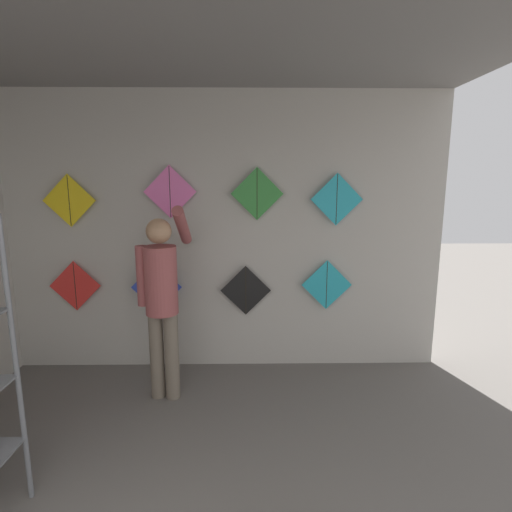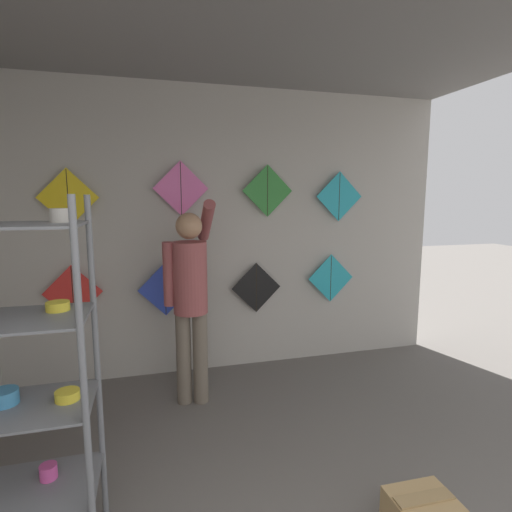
# 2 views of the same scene
# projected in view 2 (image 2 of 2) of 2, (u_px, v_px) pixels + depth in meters

# --- Properties ---
(back_panel) EXTENTS (4.78, 0.06, 2.80)m
(back_panel) POSITION_uv_depth(u_px,v_px,m) (216.00, 232.00, 3.97)
(back_panel) COLOR #BCB7AD
(back_panel) RESTS_ON ground
(shopkeeper) EXTENTS (0.43, 0.57, 1.73)m
(shopkeeper) POSITION_uv_depth(u_px,v_px,m) (190.00, 291.00, 3.31)
(shopkeeper) COLOR #726656
(shopkeeper) RESTS_ON ground
(kite_0) EXTENTS (0.52, 0.01, 0.52)m
(kite_0) POSITION_uv_depth(u_px,v_px,m) (73.00, 293.00, 3.62)
(kite_0) COLOR red
(kite_1) EXTENTS (0.52, 0.01, 0.52)m
(kite_1) POSITION_uv_depth(u_px,v_px,m) (165.00, 289.00, 3.83)
(kite_1) COLOR blue
(kite_2) EXTENTS (0.52, 0.01, 0.52)m
(kite_2) POSITION_uv_depth(u_px,v_px,m) (256.00, 288.00, 4.07)
(kite_2) COLOR black
(kite_3) EXTENTS (0.52, 0.01, 0.52)m
(kite_3) POSITION_uv_depth(u_px,v_px,m) (331.00, 278.00, 4.27)
(kite_3) COLOR #28B2C6
(kite_4) EXTENTS (0.52, 0.01, 0.52)m
(kite_4) POSITION_uv_depth(u_px,v_px,m) (68.00, 197.00, 3.50)
(kite_4) COLOR yellow
(kite_5) EXTENTS (0.52, 0.01, 0.52)m
(kite_5) POSITION_uv_depth(u_px,v_px,m) (181.00, 188.00, 3.74)
(kite_5) COLOR pink
(kite_6) EXTENTS (0.52, 0.01, 0.52)m
(kite_6) POSITION_uv_depth(u_px,v_px,m) (268.00, 191.00, 3.96)
(kite_6) COLOR #338C38
(kite_7) EXTENTS (0.52, 0.01, 0.52)m
(kite_7) POSITION_uv_depth(u_px,v_px,m) (339.00, 196.00, 4.17)
(kite_7) COLOR #28B2C6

